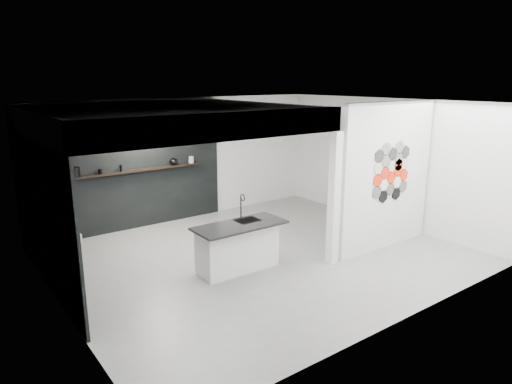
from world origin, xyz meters
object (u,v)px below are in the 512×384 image
Objects in this scene: glass_vase at (191,160)px; utensil_cup at (100,172)px; bottle_dark at (121,168)px; kettle at (174,162)px; glass_bowl at (191,161)px; kitchen_island at (238,246)px; stockpot at (74,172)px; wall_basin at (63,236)px; partition_panel at (386,176)px.

glass_vase is 1.54× the size of utensil_cup.
kettle is at bearing 0.00° from bottle_dark.
kettle is 1.22m from bottle_dark.
kitchen_island is at bearing -105.24° from glass_bowl.
bottle_dark is at bearing 180.00° from glass_bowl.
bottle_dark is at bearing 0.00° from stockpot.
wall_basin is 2.75m from bottle_dark.
glass_bowl is at bearing 118.23° from partition_panel.
stockpot reaches higher than kitchen_island.
partition_panel is 27.59× the size of utensil_cup.
kitchen_island is 3.38m from glass_vase.
utensil_cup is at bearing 178.70° from kettle.
partition_panel is at bearing -18.23° from wall_basin.
wall_basin is at bearing -122.14° from utensil_cup.
utensil_cup reaches higher than glass_bowl.
kettle is 0.45m from glass_bowl.
kettle is at bearing 82.91° from kitchen_island.
partition_panel is 23.28× the size of glass_bowl.
kitchen_island is 8.37× the size of kettle.
kettle reaches higher than glass_vase.
glass_bowl is at bearing 31.35° from wall_basin.
glass_vase is at bearing 0.00° from stockpot.
kitchen_island is at bearing -68.32° from utensil_cup.
utensil_cup is (-2.09, 0.00, 0.01)m from glass_bowl.
partition_panel reaches higher than kitchen_island.
stockpot is at bearing 180.00° from utensil_cup.
kettle is (2.16, 0.00, -0.01)m from stockpot.
kettle is 1.38× the size of bottle_dark.
utensil_cup is at bearing 57.86° from wall_basin.
bottle_dark is 1.35× the size of utensil_cup.
glass_bowl is 0.77× the size of glass_vase.
glass_vase is (0.00, 0.00, 0.04)m from glass_bowl.
glass_vase is at bearing 0.00° from utensil_cup.
glass_vase is 1.14× the size of bottle_dark.
wall_basin is at bearing 157.70° from kitchen_island.
utensil_cup is (-1.24, 3.12, 0.94)m from kitchen_island.
bottle_dark is (-3.74, 3.87, -0.01)m from partition_panel.
kettle is 1.58× the size of glass_bowl.
glass_vase reaches higher than wall_basin.
bottle_dark reaches higher than utensil_cup.
utensil_cup is (0.51, 0.00, -0.04)m from stockpot.
partition_panel is 6.07m from stockpot.
stockpot is 2.16m from kettle.
wall_basin is 4.38× the size of bottle_dark.
stockpot is at bearing 178.70° from kettle.
wall_basin is 5.91× the size of utensil_cup.
utensil_cup is at bearing 180.00° from bottle_dark.
partition_panel reaches higher than kettle.
kettle is 1.87× the size of utensil_cup.
glass_bowl is (0.85, 3.12, 0.93)m from kitchen_island.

